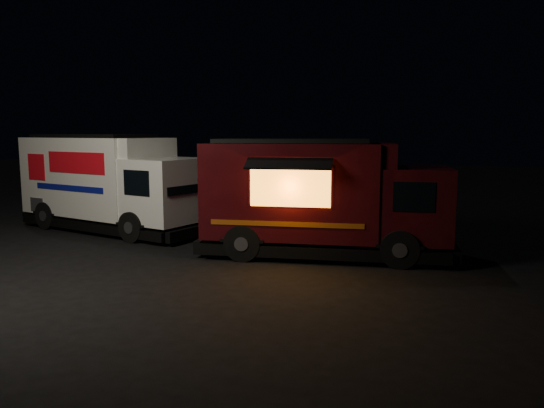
{
  "coord_description": "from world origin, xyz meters",
  "views": [
    {
      "loc": [
        6.43,
        -10.63,
        2.98
      ],
      "look_at": [
        2.14,
        2.0,
        1.17
      ],
      "focal_mm": 35.0,
      "sensor_mm": 36.0,
      "label": 1
    }
  ],
  "objects": [
    {
      "name": "red_truck",
      "position": [
        3.58,
        1.82,
        1.41
      ],
      "size": [
        6.33,
        3.07,
        2.83
      ],
      "primitive_type": null,
      "rotation": [
        0.0,
        0.0,
        0.14
      ],
      "color": "#36090C",
      "rests_on": "ground"
    },
    {
      "name": "white_truck",
      "position": [
        -3.28,
        2.97,
        1.46
      ],
      "size": [
        6.78,
        3.67,
        2.92
      ],
      "primitive_type": null,
      "rotation": [
        0.0,
        0.0,
        -0.24
      ],
      "color": "silver",
      "rests_on": "ground"
    },
    {
      "name": "ground",
      "position": [
        0.0,
        0.0,
        0.0
      ],
      "size": [
        80.0,
        80.0,
        0.0
      ],
      "primitive_type": "plane",
      "color": "black",
      "rests_on": "ground"
    }
  ]
}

